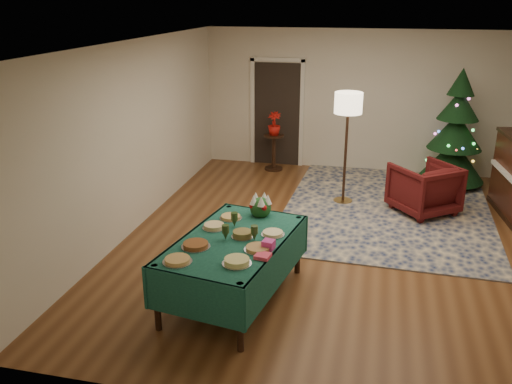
% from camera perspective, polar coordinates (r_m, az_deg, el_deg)
% --- Properties ---
extents(room_shell, '(7.00, 7.00, 7.00)m').
position_cam_1_polar(room_shell, '(7.31, 9.39, 4.53)').
color(room_shell, '#593319').
rests_on(room_shell, ground).
extents(doorway, '(1.08, 0.04, 2.16)m').
position_cam_1_polar(doorway, '(10.93, 2.22, 8.51)').
color(doorway, black).
rests_on(doorway, ground).
extents(rug, '(3.34, 4.31, 0.02)m').
position_cam_1_polar(rug, '(9.05, 13.62, -1.69)').
color(rug, '#13214A').
rests_on(rug, ground).
extents(buffet_table, '(1.42, 2.07, 0.74)m').
position_cam_1_polar(buffet_table, '(6.04, -2.36, -6.23)').
color(buffet_table, black).
rests_on(buffet_table, ground).
extents(platter_0, '(0.30, 0.30, 0.05)m').
position_cam_1_polar(platter_0, '(5.52, -8.27, -7.13)').
color(platter_0, silver).
rests_on(platter_0, buffet_table).
extents(platter_1, '(0.30, 0.30, 0.06)m').
position_cam_1_polar(platter_1, '(5.43, -2.03, -7.32)').
color(platter_1, silver).
rests_on(platter_1, buffet_table).
extents(platter_2, '(0.31, 0.31, 0.05)m').
position_cam_1_polar(platter_2, '(5.81, -6.37, -5.57)').
color(platter_2, silver).
rests_on(platter_2, buffet_table).
extents(platter_3, '(0.30, 0.30, 0.04)m').
position_cam_1_polar(platter_3, '(5.71, 0.19, -5.97)').
color(platter_3, silver).
rests_on(platter_3, buffet_table).
extents(platter_4, '(0.27, 0.27, 0.05)m').
position_cam_1_polar(platter_4, '(6.25, -4.44, -3.62)').
color(platter_4, silver).
rests_on(platter_4, buffet_table).
extents(platter_5, '(0.25, 0.25, 0.07)m').
position_cam_1_polar(platter_5, '(6.00, -1.44, -4.48)').
color(platter_5, silver).
rests_on(platter_5, buffet_table).
extents(platter_6, '(0.26, 0.26, 0.04)m').
position_cam_1_polar(platter_6, '(6.06, 1.79, -4.37)').
color(platter_6, silver).
rests_on(platter_6, buffet_table).
extents(platter_7, '(0.27, 0.27, 0.04)m').
position_cam_1_polar(platter_7, '(6.50, -2.67, -2.67)').
color(platter_7, silver).
rests_on(platter_7, buffet_table).
extents(goblet_0, '(0.08, 0.08, 0.17)m').
position_cam_1_polar(goblet_0, '(6.25, -2.29, -2.88)').
color(goblet_0, '#2D471E').
rests_on(goblet_0, buffet_table).
extents(goblet_1, '(0.08, 0.08, 0.17)m').
position_cam_1_polar(goblet_1, '(5.90, -0.18, -4.29)').
color(goblet_1, '#2D471E').
rests_on(goblet_1, buffet_table).
extents(goblet_2, '(0.08, 0.08, 0.17)m').
position_cam_1_polar(goblet_2, '(5.92, -3.23, -4.23)').
color(goblet_2, '#2D471E').
rests_on(goblet_2, buffet_table).
extents(napkin_stack, '(0.17, 0.17, 0.04)m').
position_cam_1_polar(napkin_stack, '(5.55, 0.73, -6.75)').
color(napkin_stack, '#F14363').
rests_on(napkin_stack, buffet_table).
extents(gift_box, '(0.14, 0.14, 0.10)m').
position_cam_1_polar(gift_box, '(5.72, 1.32, -5.57)').
color(gift_box, '#D73B9F').
rests_on(gift_box, buffet_table).
extents(centerpiece, '(0.27, 0.27, 0.31)m').
position_cam_1_polar(centerpiece, '(6.55, 0.48, -1.42)').
color(centerpiece, '#1E4C1E').
rests_on(centerpiece, buffet_table).
extents(armchair, '(1.18, 1.17, 0.89)m').
position_cam_1_polar(armchair, '(8.91, 17.29, 0.58)').
color(armchair, '#4B1010').
rests_on(armchair, ground).
extents(floor_lamp, '(0.45, 0.45, 1.84)m').
position_cam_1_polar(floor_lamp, '(8.80, 9.67, 8.52)').
color(floor_lamp, '#A57F3F').
rests_on(floor_lamp, ground).
extents(side_table, '(0.39, 0.39, 0.70)m').
position_cam_1_polar(side_table, '(10.71, 1.88, 4.14)').
color(side_table, black).
rests_on(side_table, ground).
extents(potted_plant, '(0.25, 0.45, 0.25)m').
position_cam_1_polar(potted_plant, '(10.59, 1.91, 6.68)').
color(potted_plant, '#B4130C').
rests_on(potted_plant, side_table).
extents(christmas_tree, '(1.35, 1.35, 2.11)m').
position_cam_1_polar(christmas_tree, '(10.29, 20.25, 5.74)').
color(christmas_tree, black).
rests_on(christmas_tree, ground).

